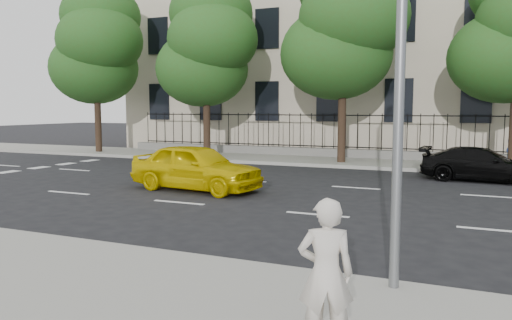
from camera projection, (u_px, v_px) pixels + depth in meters
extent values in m
plane|color=black|center=(282.00, 239.00, 10.05)|extent=(120.00, 120.00, 0.00)
cube|color=gray|center=(175.00, 308.00, 6.39)|extent=(60.00, 4.00, 0.15)
cube|color=gray|center=(388.00, 164.00, 22.84)|extent=(60.00, 4.00, 0.15)
cube|color=beige|center=(415.00, 2.00, 30.12)|extent=(34.00, 12.00, 18.00)
cube|color=slate|center=(394.00, 155.00, 24.36)|extent=(30.00, 0.50, 0.40)
cube|color=black|center=(394.00, 148.00, 24.33)|extent=(28.80, 0.05, 0.05)
cube|color=black|center=(395.00, 116.00, 24.16)|extent=(28.80, 0.05, 0.05)
cylinder|color=#382619|center=(98.00, 124.00, 28.22)|extent=(0.36, 0.36, 3.15)
ellipsoid|color=#2C501A|center=(94.00, 68.00, 28.32)|extent=(4.94, 4.94, 4.06)
ellipsoid|color=#2C501A|center=(100.00, 41.00, 27.36)|extent=(4.68, 4.68, 3.85)
ellipsoid|color=#2C501A|center=(101.00, 16.00, 27.92)|extent=(4.42, 4.42, 3.64)
cylinder|color=#382619|center=(207.00, 127.00, 25.48)|extent=(0.36, 0.36, 2.97)
ellipsoid|color=#2C501A|center=(202.00, 69.00, 25.60)|extent=(4.75, 4.75, 3.90)
ellipsoid|color=#2C501A|center=(213.00, 39.00, 24.64)|extent=(4.50, 4.50, 3.70)
ellipsoid|color=#2C501A|center=(211.00, 13.00, 25.20)|extent=(4.25, 4.25, 3.50)
cylinder|color=#382619|center=(342.00, 126.00, 22.71)|extent=(0.36, 0.36, 3.32)
ellipsoid|color=#2C501A|center=(336.00, 54.00, 22.80)|extent=(5.13, 5.13, 4.21)
ellipsoid|color=#2C501A|center=(354.00, 17.00, 21.83)|extent=(4.86, 4.86, 4.00)
ellipsoid|color=#2C501A|center=(506.00, 57.00, 20.09)|extent=(4.56, 4.56, 3.74)
imported|color=#D9BB00|center=(196.00, 167.00, 15.92)|extent=(4.58, 2.28, 1.50)
imported|color=black|center=(482.00, 164.00, 17.89)|extent=(4.31, 1.98, 1.22)
imported|color=beige|center=(326.00, 274.00, 5.11)|extent=(0.68, 0.56, 1.59)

